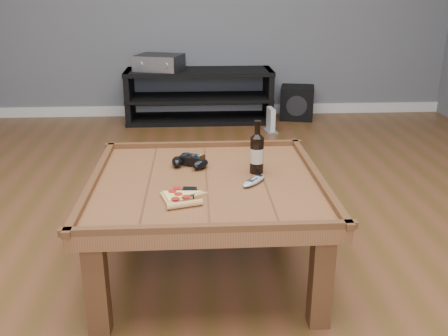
{
  "coord_description": "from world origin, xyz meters",
  "views": [
    {
      "loc": [
        -0.04,
        -2.03,
        1.25
      ],
      "look_at": [
        0.07,
        -0.04,
        0.52
      ],
      "focal_mm": 40.0,
      "sensor_mm": 36.0,
      "label": 1
    }
  ],
  "objects": [
    {
      "name": "ground",
      "position": [
        0.0,
        0.0,
        0.0
      ],
      "size": [
        6.0,
        6.0,
        0.0
      ],
      "primitive_type": "plane",
      "color": "#4F3416",
      "rests_on": "ground"
    },
    {
      "name": "media_console",
      "position": [
        0.0,
        2.75,
        0.25
      ],
      "size": [
        1.4,
        0.45,
        0.5
      ],
      "color": "black",
      "rests_on": "ground"
    },
    {
      "name": "coffee_table",
      "position": [
        0.0,
        0.0,
        0.39
      ],
      "size": [
        1.03,
        1.03,
        0.48
      ],
      "color": "brown",
      "rests_on": "ground"
    },
    {
      "name": "game_console",
      "position": [
        0.64,
        2.32,
        0.1
      ],
      "size": [
        0.12,
        0.18,
        0.22
      ],
      "rotation": [
        0.0,
        0.0,
        0.12
      ],
      "color": "slate",
      "rests_on": "ground"
    },
    {
      "name": "smartphone",
      "position": [
        -0.08,
        -0.15,
        0.46
      ],
      "size": [
        0.07,
        0.11,
        0.01
      ],
      "rotation": [
        0.0,
        0.0,
        -0.11
      ],
      "color": "black",
      "rests_on": "coffee_table"
    },
    {
      "name": "remote_control",
      "position": [
        0.2,
        -0.05,
        0.46
      ],
      "size": [
        0.14,
        0.16,
        0.02
      ],
      "rotation": [
        0.0,
        0.0,
        -0.66
      ],
      "color": "gray",
      "rests_on": "coffee_table"
    },
    {
      "name": "pizza_slice",
      "position": [
        -0.11,
        -0.21,
        0.46
      ],
      "size": [
        0.22,
        0.28,
        0.03
      ],
      "rotation": [
        0.0,
        0.0,
        0.28
      ],
      "color": "tan",
      "rests_on": "coffee_table"
    },
    {
      "name": "beer_bottle",
      "position": [
        0.23,
        0.08,
        0.55
      ],
      "size": [
        0.06,
        0.06,
        0.24
      ],
      "color": "black",
      "rests_on": "coffee_table"
    },
    {
      "name": "av_receiver",
      "position": [
        -0.37,
        2.74,
        0.57
      ],
      "size": [
        0.49,
        0.45,
        0.14
      ],
      "rotation": [
        0.0,
        0.0,
        -0.31
      ],
      "color": "black",
      "rests_on": "media_console"
    },
    {
      "name": "baseboard",
      "position": [
        0.0,
        2.99,
        0.05
      ],
      "size": [
        5.0,
        0.02,
        0.1
      ],
      "primitive_type": "cube",
      "color": "silver",
      "rests_on": "ground"
    },
    {
      "name": "game_controller",
      "position": [
        -0.07,
        0.18,
        0.48
      ],
      "size": [
        0.19,
        0.16,
        0.05
      ],
      "rotation": [
        0.0,
        0.0,
        -0.37
      ],
      "color": "black",
      "rests_on": "coffee_table"
    },
    {
      "name": "subwoofer",
      "position": [
        0.97,
        2.8,
        0.16
      ],
      "size": [
        0.38,
        0.38,
        0.32
      ],
      "rotation": [
        0.0,
        0.0,
        -0.22
      ],
      "color": "black",
      "rests_on": "ground"
    }
  ]
}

